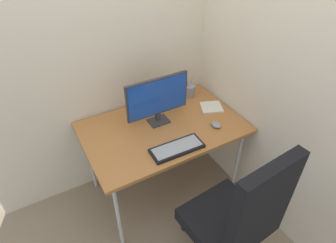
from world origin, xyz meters
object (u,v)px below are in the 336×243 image
mouse (216,125)px  notebook (211,107)px  monitor (158,98)px  keyboard (177,148)px  pen_holder (189,91)px  office_chair (238,218)px

mouse → notebook: mouse is taller
monitor → mouse: monitor is taller
keyboard → mouse: 0.40m
monitor → mouse: 0.50m
monitor → keyboard: (-0.04, -0.36, -0.20)m
monitor → pen_holder: monitor is taller
mouse → notebook: bearing=52.1°
monitor → mouse: size_ratio=5.70×
notebook → office_chair: bearing=-93.2°
pen_holder → keyboard: bearing=-129.8°
monitor → notebook: size_ratio=2.90×
office_chair → mouse: size_ratio=12.82×
mouse → pen_holder: pen_holder is taller
office_chair → pen_holder: 1.20m
office_chair → keyboard: bearing=100.0°
office_chair → monitor: size_ratio=2.25×
office_chair → notebook: office_chair is taller
office_chair → keyboard: (-0.10, 0.57, 0.17)m
keyboard → notebook: bearing=29.7°
mouse → pen_holder: bearing=72.9°
keyboard → monitor: bearing=83.2°
notebook → keyboard: bearing=-127.9°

